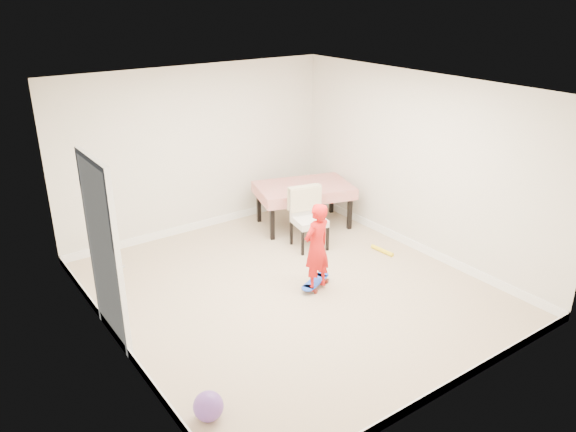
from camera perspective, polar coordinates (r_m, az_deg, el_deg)
ground at (r=7.37m, az=0.27°, el=-7.51°), size 5.00×5.00×0.00m
ceiling at (r=6.48m, az=0.31°, el=12.69°), size 4.50×5.00×0.04m
wall_back at (r=8.85m, az=-9.18°, el=6.55°), size 4.50×0.04×2.60m
wall_front at (r=5.18m, az=16.59°, el=-5.88°), size 4.50×0.04×2.60m
wall_left at (r=5.90m, az=-17.62°, el=-2.46°), size 0.04×5.00×2.60m
wall_right at (r=8.25m, az=13.03°, el=5.09°), size 0.04×5.00×2.60m
door at (r=6.27m, az=-18.16°, el=-3.77°), size 0.11×0.94×2.11m
baseboard_back at (r=9.27m, az=-8.74°, el=-0.83°), size 4.50×0.02×0.12m
baseboard_front at (r=5.85m, az=15.29°, el=-16.69°), size 4.50×0.02×0.12m
baseboard_left at (r=6.49m, az=-16.42°, el=-12.47°), size 0.02×5.00×0.12m
baseboard_right at (r=8.69m, az=12.37°, el=-2.72°), size 0.02×5.00×0.12m
dining_table at (r=9.16m, az=1.59°, el=1.10°), size 1.70×1.33×0.70m
dining_chair at (r=8.32m, az=2.19°, el=-0.32°), size 0.61×0.68×0.92m
skateboard at (r=7.43m, az=2.79°, el=-6.87°), size 0.61×0.42×0.09m
child at (r=7.11m, az=2.92°, el=-3.41°), size 0.47×0.35×1.16m
balloon at (r=5.42m, az=-8.10°, el=-18.59°), size 0.28×0.28×0.28m
foam_toy at (r=8.45m, az=9.54°, el=-3.47°), size 0.09×0.40×0.06m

